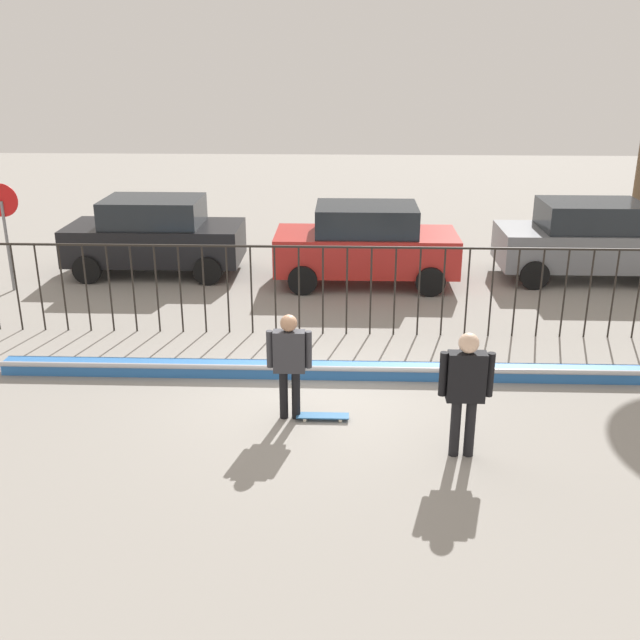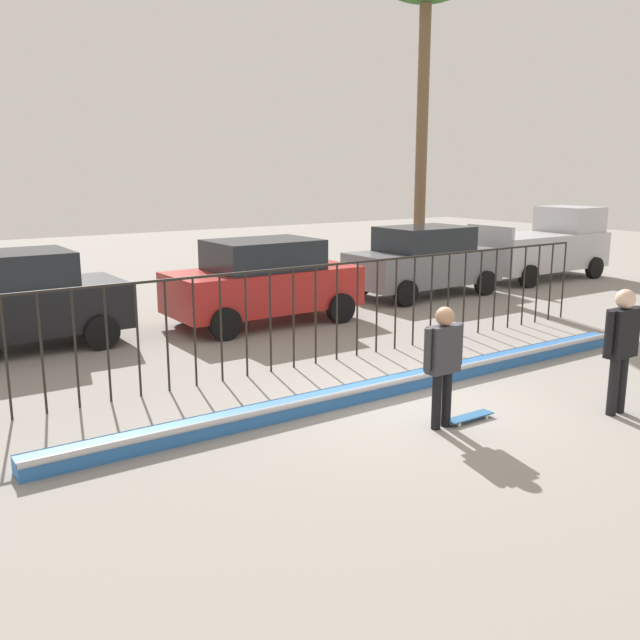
# 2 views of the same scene
# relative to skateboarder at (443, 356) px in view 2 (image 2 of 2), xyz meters

# --- Properties ---
(ground_plane) EXTENTS (60.00, 60.00, 0.00)m
(ground_plane) POSITION_rel_skateboarder_xyz_m (0.38, 0.72, -1.00)
(ground_plane) COLOR gray
(bowl_coping_ledge) EXTENTS (11.00, 0.40, 0.27)m
(bowl_coping_ledge) POSITION_rel_skateboarder_xyz_m (0.38, 1.54, -0.88)
(bowl_coping_ledge) COLOR #2D6BB7
(bowl_coping_ledge) RESTS_ON ground
(perimeter_fence) EXTENTS (14.04, 0.04, 1.79)m
(perimeter_fence) POSITION_rel_skateboarder_xyz_m (0.38, 3.60, 0.10)
(perimeter_fence) COLOR black
(perimeter_fence) RESTS_ON ground
(skateboarder) EXTENTS (0.68, 0.25, 1.67)m
(skateboarder) POSITION_rel_skateboarder_xyz_m (0.00, 0.00, 0.00)
(skateboarder) COLOR black
(skateboarder) RESTS_ON ground
(skateboard) EXTENTS (0.80, 0.20, 0.07)m
(skateboard) POSITION_rel_skateboarder_xyz_m (0.50, -0.04, -0.94)
(skateboard) COLOR #26598C
(skateboard) RESTS_ON ground
(camera_operator) EXTENTS (0.73, 0.27, 1.81)m
(camera_operator) POSITION_rel_skateboarder_xyz_m (2.45, -1.02, 0.08)
(camera_operator) COLOR black
(camera_operator) RESTS_ON ground
(parked_car_black) EXTENTS (4.30, 2.12, 1.90)m
(parked_car_black) POSITION_rel_skateboarder_xyz_m (-3.94, 7.73, -0.03)
(parked_car_black) COLOR black
(parked_car_black) RESTS_ON ground
(parked_car_red) EXTENTS (4.30, 2.12, 1.90)m
(parked_car_red) POSITION_rel_skateboarder_xyz_m (1.30, 7.05, -0.03)
(parked_car_red) COLOR #B2231E
(parked_car_red) RESTS_ON ground
(parked_car_gray) EXTENTS (4.30, 2.12, 1.90)m
(parked_car_gray) POSITION_rel_skateboarder_xyz_m (6.72, 7.65, -0.03)
(parked_car_gray) COLOR slate
(parked_car_gray) RESTS_ON ground
(pickup_truck) EXTENTS (4.70, 2.12, 2.24)m
(pickup_truck) POSITION_rel_skateboarder_xyz_m (12.00, 7.78, 0.03)
(pickup_truck) COLOR #B7B7BC
(pickup_truck) RESTS_ON ground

